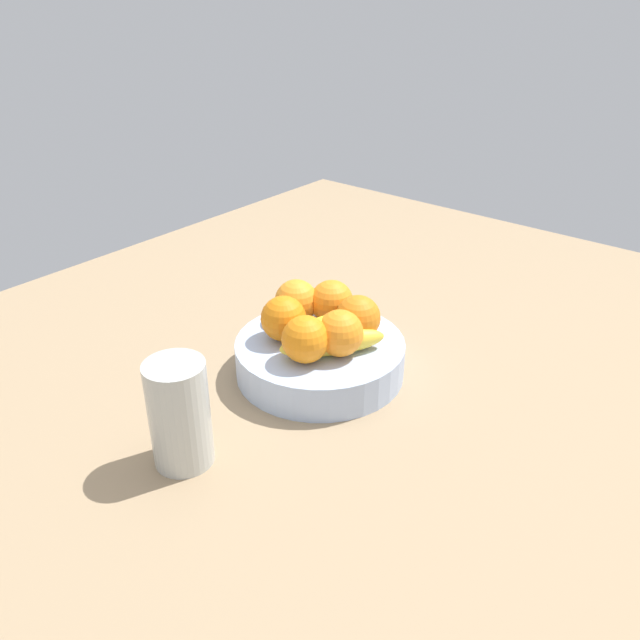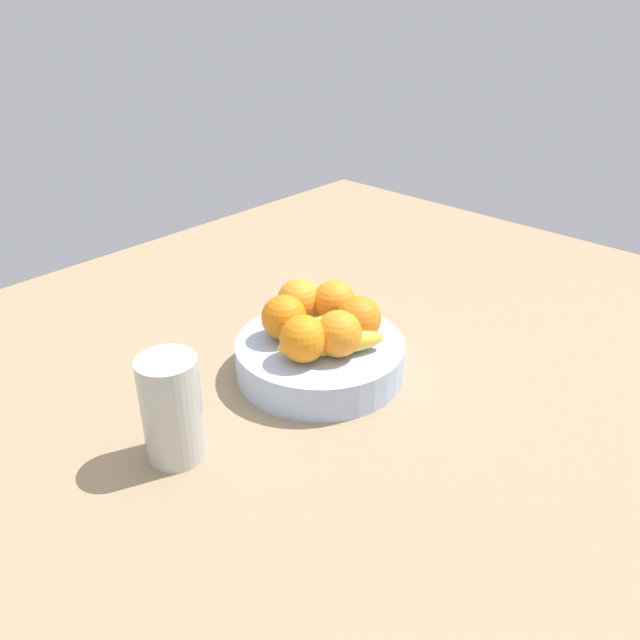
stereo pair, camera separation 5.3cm
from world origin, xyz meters
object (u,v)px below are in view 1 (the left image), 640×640
(orange_center, at_px, (305,339))
(thermos_tumbler, at_px, (179,414))
(fruit_bowl, at_px, (320,357))
(orange_front_right, at_px, (283,319))
(orange_back_left, at_px, (340,333))
(orange_front_left, at_px, (296,301))
(banana_bunch, at_px, (332,335))
(orange_top_stack, at_px, (332,302))
(orange_back_right, at_px, (358,318))

(orange_center, bearing_deg, thermos_tumbler, 174.19)
(fruit_bowl, relative_size, thermos_tumbler, 1.80)
(orange_front_right, distance_m, orange_back_left, 0.10)
(orange_front_left, distance_m, orange_front_right, 0.07)
(orange_back_left, bearing_deg, fruit_bowl, 78.74)
(banana_bunch, bearing_deg, fruit_bowl, 70.15)
(orange_front_right, height_order, thermos_tumbler, thermos_tumbler)
(fruit_bowl, xyz_separation_m, orange_front_left, (0.03, 0.08, 0.07))
(orange_top_stack, relative_size, banana_bunch, 0.42)
(orange_front_right, xyz_separation_m, orange_center, (-0.03, -0.07, 0.00))
(fruit_bowl, height_order, banana_bunch, banana_bunch)
(orange_back_left, distance_m, thermos_tumbler, 0.28)
(orange_top_stack, bearing_deg, orange_front_right, 167.04)
(orange_back_right, relative_size, thermos_tumbler, 0.48)
(fruit_bowl, relative_size, orange_front_right, 3.74)
(fruit_bowl, bearing_deg, orange_front_right, 119.36)
(orange_center, height_order, thermos_tumbler, thermos_tumbler)
(orange_front_right, distance_m, orange_top_stack, 0.10)
(orange_back_left, xyz_separation_m, banana_bunch, (-0.00, 0.01, -0.01))
(orange_front_right, relative_size, orange_top_stack, 1.00)
(orange_back_left, bearing_deg, orange_center, 148.81)
(fruit_bowl, relative_size, orange_back_right, 3.74)
(orange_center, height_order, orange_back_right, same)
(orange_center, height_order, orange_top_stack, same)
(orange_center, distance_m, banana_bunch, 0.05)
(orange_back_left, bearing_deg, thermos_tumbler, 169.28)
(orange_front_left, height_order, orange_back_left, same)
(orange_top_stack, bearing_deg, orange_back_right, -104.93)
(orange_top_stack, bearing_deg, orange_front_left, 127.22)
(orange_back_left, xyz_separation_m, orange_top_stack, (0.08, 0.08, 0.00))
(orange_top_stack, xyz_separation_m, thermos_tumbler, (-0.35, -0.03, -0.02))
(fruit_bowl, height_order, orange_front_left, orange_front_left)
(orange_back_left, relative_size, orange_top_stack, 1.00)
(orange_front_left, xyz_separation_m, orange_back_right, (0.02, -0.12, 0.00))
(orange_front_left, relative_size, banana_bunch, 0.42)
(orange_center, relative_size, thermos_tumbler, 0.48)
(fruit_bowl, xyz_separation_m, orange_front_right, (-0.03, 0.05, 0.07))
(fruit_bowl, xyz_separation_m, thermos_tumbler, (-0.29, 0.00, 0.05))
(fruit_bowl, bearing_deg, orange_back_right, -38.39)
(orange_back_left, bearing_deg, orange_front_left, 71.97)
(fruit_bowl, relative_size, orange_top_stack, 3.74)
(orange_front_right, height_order, orange_back_right, same)
(orange_center, bearing_deg, orange_back_left, -31.19)
(orange_front_left, distance_m, orange_back_right, 0.12)
(fruit_bowl, relative_size, orange_back_left, 3.74)
(orange_front_right, bearing_deg, banana_bunch, -78.83)
(orange_front_left, distance_m, orange_top_stack, 0.06)
(orange_front_right, relative_size, orange_center, 1.00)
(orange_back_left, bearing_deg, orange_back_right, 8.35)
(orange_center, xyz_separation_m, orange_back_left, (0.05, -0.03, 0.00))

